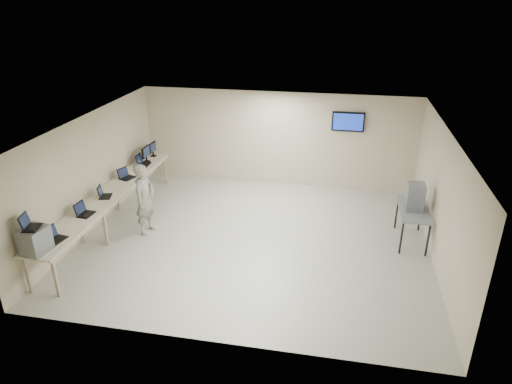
% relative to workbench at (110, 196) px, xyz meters
% --- Properties ---
extents(room, '(8.01, 7.01, 2.81)m').
position_rel_workbench_xyz_m(room, '(3.62, 0.06, 0.58)').
color(room, '#B6B8AA').
rests_on(room, ground).
extents(workbench, '(0.76, 6.00, 0.90)m').
position_rel_workbench_xyz_m(workbench, '(0.00, 0.00, 0.00)').
color(workbench, beige).
rests_on(workbench, ground).
extents(equipment_box, '(0.48, 0.54, 0.50)m').
position_rel_workbench_xyz_m(equipment_box, '(-0.06, -2.75, 0.33)').
color(equipment_box, slate).
rests_on(equipment_box, workbench).
extents(laptop_on_box, '(0.35, 0.40, 0.28)m').
position_rel_workbench_xyz_m(laptop_on_box, '(-0.12, -2.75, 0.65)').
color(laptop_on_box, black).
rests_on(laptop_on_box, equipment_box).
extents(laptop_0, '(0.35, 0.40, 0.29)m').
position_rel_workbench_xyz_m(laptop_0, '(-0.00, -2.29, 0.15)').
color(laptop_0, black).
rests_on(laptop_0, workbench).
extents(laptop_1, '(0.33, 0.39, 0.29)m').
position_rel_workbench_xyz_m(laptop_1, '(-0.01, -1.17, 0.15)').
color(laptop_1, black).
rests_on(laptop_1, workbench).
extents(laptop_2, '(0.37, 0.41, 0.27)m').
position_rel_workbench_xyz_m(laptop_2, '(-0.05, -0.21, 0.14)').
color(laptop_2, black).
rests_on(laptop_2, workbench).
extents(laptop_3, '(0.41, 0.43, 0.28)m').
position_rel_workbench_xyz_m(laptop_3, '(-0.04, 0.97, 0.15)').
color(laptop_3, black).
rests_on(laptop_3, workbench).
extents(laptop_4, '(0.34, 0.41, 0.31)m').
position_rel_workbench_xyz_m(laptop_4, '(-0.03, 2.00, 0.15)').
color(laptop_4, black).
rests_on(laptop_4, workbench).
extents(monitor_near, '(0.20, 0.46, 0.45)m').
position_rel_workbench_xyz_m(monitor_near, '(-0.01, 2.26, 0.35)').
color(monitor_near, black).
rests_on(monitor_near, workbench).
extents(monitor_far, '(0.19, 0.42, 0.42)m').
position_rel_workbench_xyz_m(monitor_far, '(-0.01, 2.75, 0.32)').
color(monitor_far, black).
rests_on(monitor_far, workbench).
extents(soldier, '(0.51, 0.70, 1.76)m').
position_rel_workbench_xyz_m(soldier, '(0.96, -0.11, 0.05)').
color(soldier, gray).
rests_on(soldier, ground).
extents(side_table, '(0.66, 1.42, 0.85)m').
position_rel_workbench_xyz_m(side_table, '(7.19, 0.62, -0.05)').
color(side_table, slate).
rests_on(side_table, ground).
extents(storage_bins, '(0.38, 0.43, 0.61)m').
position_rel_workbench_xyz_m(storage_bins, '(7.17, 0.62, 0.33)').
color(storage_bins, gray).
rests_on(storage_bins, side_table).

